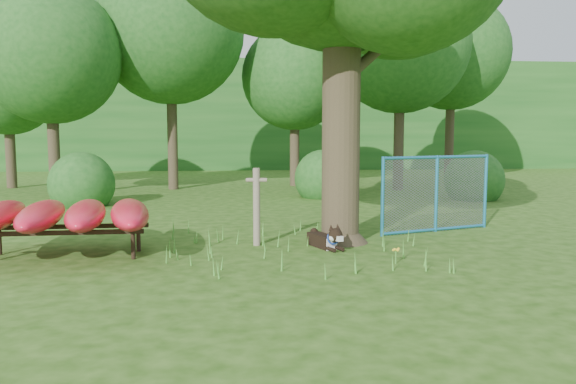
{
  "coord_description": "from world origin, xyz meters",
  "views": [
    {
      "loc": [
        -0.66,
        -8.46,
        2.02
      ],
      "look_at": [
        0.2,
        1.2,
        1.0
      ],
      "focal_mm": 35.0,
      "sensor_mm": 36.0,
      "label": 1
    }
  ],
  "objects": [
    {
      "name": "wooden_post",
      "position": [
        -0.34,
        1.54,
        0.74
      ],
      "size": [
        0.38,
        0.14,
        1.4
      ],
      "rotation": [
        0.0,
        0.0,
        -0.08
      ],
      "color": "#6E6353",
      "rests_on": "ground"
    },
    {
      "name": "husky_dog",
      "position": [
        0.88,
        1.14,
        0.17
      ],
      "size": [
        0.56,
        1.04,
        0.48
      ],
      "rotation": [
        0.0,
        0.0,
        0.38
      ],
      "color": "black",
      "rests_on": "ground"
    },
    {
      "name": "ground",
      "position": [
        0.0,
        0.0,
        0.0
      ],
      "size": [
        80.0,
        80.0,
        0.0
      ],
      "primitive_type": "plane",
      "color": "#21460E",
      "rests_on": "ground"
    },
    {
      "name": "bg_tree_d",
      "position": [
        5.0,
        11.0,
        5.08
      ],
      "size": [
        4.8,
        4.8,
        7.5
      ],
      "color": "#362C1D",
      "rests_on": "ground"
    },
    {
      "name": "bg_tree_b",
      "position": [
        -3.0,
        12.0,
        5.61
      ],
      "size": [
        5.2,
        5.2,
        8.22
      ],
      "color": "#362C1D",
      "rests_on": "ground"
    },
    {
      "name": "wooded_hillside",
      "position": [
        0.0,
        28.0,
        3.0
      ],
      "size": [
        80.0,
        12.0,
        6.0
      ],
      "primitive_type": "cube",
      "color": "#1B521A",
      "rests_on": "ground"
    },
    {
      "name": "shrub_right",
      "position": [
        6.5,
        8.0,
        0.0
      ],
      "size": [
        1.8,
        1.8,
        1.8
      ],
      "primitive_type": "sphere",
      "color": "#1B521A",
      "rests_on": "ground"
    },
    {
      "name": "bg_tree_e",
      "position": [
        8.0,
        14.0,
        5.23
      ],
      "size": [
        4.6,
        4.6,
        7.55
      ],
      "color": "#362C1D",
      "rests_on": "ground"
    },
    {
      "name": "shrub_left",
      "position": [
        -5.0,
        7.5,
        0.0
      ],
      "size": [
        1.8,
        1.8,
        1.8
      ],
      "primitive_type": "sphere",
      "color": "#1B521A",
      "rests_on": "ground"
    },
    {
      "name": "bg_tree_c",
      "position": [
        1.5,
        13.0,
        4.11
      ],
      "size": [
        4.0,
        4.0,
        6.12
      ],
      "color": "#362C1D",
      "rests_on": "ground"
    },
    {
      "name": "shrub_mid",
      "position": [
        2.0,
        9.0,
        0.0
      ],
      "size": [
        1.8,
        1.8,
        1.8
      ],
      "primitive_type": "sphere",
      "color": "#1B521A",
      "rests_on": "ground"
    },
    {
      "name": "kayak_rack",
      "position": [
        -3.5,
        0.86,
        0.69
      ],
      "size": [
        3.09,
        2.74,
        0.9
      ],
      "rotation": [
        0.0,
        0.0,
        0.03
      ],
      "color": "black",
      "rests_on": "ground"
    },
    {
      "name": "bg_tree_f",
      "position": [
        -9.0,
        13.0,
        3.73
      ],
      "size": [
        3.6,
        3.6,
        5.55
      ],
      "color": "#362C1D",
      "rests_on": "ground"
    },
    {
      "name": "bg_tree_a",
      "position": [
        -6.5,
        10.0,
        4.48
      ],
      "size": [
        4.4,
        4.4,
        6.7
      ],
      "color": "#362C1D",
      "rests_on": "ground"
    },
    {
      "name": "fence_section",
      "position": [
        3.38,
        2.63,
        0.79
      ],
      "size": [
        2.56,
        0.95,
        2.61
      ],
      "rotation": [
        0.0,
        0.0,
        0.34
      ],
      "color": "teal",
      "rests_on": "ground"
    },
    {
      "name": "wildflower_clump",
      "position": [
        1.77,
        -0.1,
        0.2
      ],
      "size": [
        0.12,
        0.11,
        0.25
      ],
      "rotation": [
        0.0,
        0.0,
        -0.09
      ],
      "color": "#4C9B32",
      "rests_on": "ground"
    }
  ]
}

